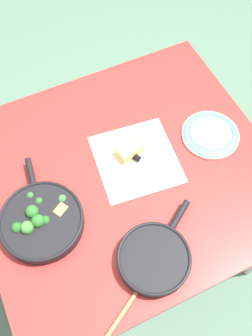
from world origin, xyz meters
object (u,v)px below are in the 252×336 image
at_px(wooden_spoon, 135,294).
at_px(dinner_plate_stack, 210,134).
at_px(skillet_eggs, 154,258).
at_px(cheese_block, 130,150).
at_px(grater_knife, 139,159).
at_px(skillet_broccoli, 41,220).

height_order(wooden_spoon, dinner_plate_stack, dinner_plate_stack).
relative_size(skillet_eggs, cheese_block, 3.02).
bearing_deg(cheese_block, wooden_spoon, -113.62).
relative_size(skillet_eggs, dinner_plate_stack, 1.44).
xyz_separation_m(skillet_eggs, cheese_block, (0.11, 0.42, -0.00)).
distance_m(grater_knife, cheese_block, 0.05).
bearing_deg(cheese_block, grater_knife, -69.63).
relative_size(skillet_broccoli, skillet_eggs, 1.23).
height_order(skillet_broccoli, cheese_block, skillet_broccoli).
relative_size(grater_knife, dinner_plate_stack, 0.87).
height_order(skillet_eggs, cheese_block, skillet_eggs).
bearing_deg(dinner_plate_stack, cheese_block, 169.07).
bearing_deg(wooden_spoon, skillet_eggs, 5.41).
relative_size(wooden_spoon, grater_knife, 1.57).
bearing_deg(skillet_eggs, dinner_plate_stack, 5.88).
relative_size(skillet_broccoli, cheese_block, 3.70).
distance_m(skillet_eggs, cheese_block, 0.44).
height_order(skillet_eggs, grater_knife, skillet_eggs).
bearing_deg(skillet_broccoli, skillet_eggs, -126.31).
bearing_deg(dinner_plate_stack, skillet_broccoli, -174.70).
relative_size(grater_knife, cheese_block, 1.82).
bearing_deg(skillet_eggs, skillet_broccoli, 102.93).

